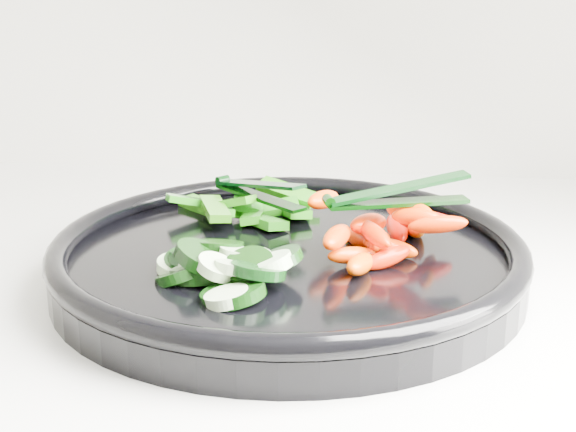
# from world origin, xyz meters

# --- Properties ---
(veggie_tray) EXTENTS (0.39, 0.39, 0.04)m
(veggie_tray) POSITION_xyz_m (-0.39, 1.64, 0.95)
(veggie_tray) COLOR black
(veggie_tray) RESTS_ON counter
(cucumber_pile) EXTENTS (0.12, 0.12, 0.04)m
(cucumber_pile) POSITION_xyz_m (-0.44, 1.58, 0.96)
(cucumber_pile) COLOR black
(cucumber_pile) RESTS_ON veggie_tray
(carrot_pile) EXTENTS (0.13, 0.15, 0.05)m
(carrot_pile) POSITION_xyz_m (-0.32, 1.65, 0.97)
(carrot_pile) COLOR #FF1800
(carrot_pile) RESTS_ON veggie_tray
(pepper_pile) EXTENTS (0.14, 0.11, 0.04)m
(pepper_pile) POSITION_xyz_m (-0.44, 1.73, 0.96)
(pepper_pile) COLOR #0C6709
(pepper_pile) RESTS_ON veggie_tray
(tong_carrot) EXTENTS (0.11, 0.05, 0.02)m
(tong_carrot) POSITION_xyz_m (-0.31, 1.64, 1.00)
(tong_carrot) COLOR black
(tong_carrot) RESTS_ON carrot_pile
(tong_pepper) EXTENTS (0.09, 0.09, 0.02)m
(tong_pepper) POSITION_xyz_m (-0.43, 1.73, 0.98)
(tong_pepper) COLOR black
(tong_pepper) RESTS_ON pepper_pile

